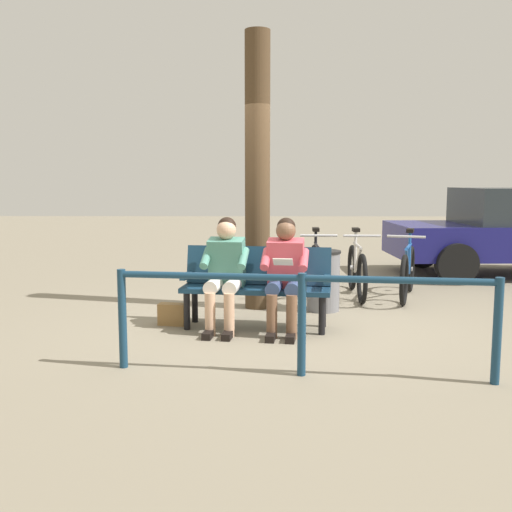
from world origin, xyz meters
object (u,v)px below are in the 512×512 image
(tree_trunk, at_px, (257,173))
(litter_bin, at_px, (323,280))
(person_reading, at_px, (285,269))
(bicycle_silver, at_px, (316,270))
(person_companion, at_px, (225,268))
(bicycle_orange, at_px, (408,272))
(bicycle_red, at_px, (357,271))
(bench, at_px, (257,281))
(handbag, at_px, (172,314))

(tree_trunk, xyz_separation_m, litter_bin, (-0.81, 0.16, -1.31))
(person_reading, xyz_separation_m, bicycle_silver, (-0.50, -1.92, -0.31))
(person_reading, xyz_separation_m, person_companion, (0.63, -0.09, -0.00))
(bicycle_orange, height_order, bicycle_red, same)
(tree_trunk, distance_m, bicycle_red, 2.03)
(litter_bin, height_order, bicycle_red, bicycle_red)
(person_companion, height_order, bicycle_orange, person_companion)
(bench, xyz_separation_m, tree_trunk, (0.00, -0.96, 1.18))
(bench, distance_m, litter_bin, 1.15)
(person_companion, height_order, litter_bin, person_companion)
(bicycle_silver, bearing_deg, bicycle_red, 88.09)
(person_reading, relative_size, bicycle_red, 0.71)
(tree_trunk, bearing_deg, person_companion, 72.89)
(handbag, height_order, bicycle_silver, bicycle_silver)
(handbag, height_order, tree_trunk, tree_trunk)
(bicycle_orange, bearing_deg, person_reading, -25.65)
(person_reading, bearing_deg, bench, -27.00)
(person_companion, bearing_deg, person_reading, 179.95)
(person_reading, relative_size, person_companion, 1.00)
(litter_bin, distance_m, bicycle_silver, 0.91)
(handbag, bearing_deg, bicycle_orange, -152.78)
(tree_trunk, height_order, bicycle_orange, tree_trunk)
(tree_trunk, distance_m, bicycle_orange, 2.50)
(person_companion, height_order, handbag, person_companion)
(person_companion, xyz_separation_m, litter_bin, (-1.14, -0.93, -0.29))
(person_companion, distance_m, bicycle_red, 2.49)
(bench, distance_m, person_companion, 0.39)
(bicycle_silver, bearing_deg, tree_trunk, -45.60)
(litter_bin, distance_m, bicycle_orange, 1.44)
(person_reading, bearing_deg, tree_trunk, -67.91)
(bench, height_order, bicycle_orange, bicycle_orange)
(bicycle_orange, relative_size, bicycle_red, 0.96)
(handbag, relative_size, tree_trunk, 0.09)
(person_reading, distance_m, tree_trunk, 1.58)
(handbag, xyz_separation_m, bicycle_orange, (-2.96, -1.53, 0.24))
(person_companion, distance_m, bicycle_orange, 2.92)
(bench, xyz_separation_m, litter_bin, (-0.81, -0.81, -0.13))
(tree_trunk, relative_size, bicycle_red, 2.01)
(handbag, xyz_separation_m, tree_trunk, (-0.93, -0.92, 1.57))
(bench, xyz_separation_m, person_companion, (0.34, 0.12, 0.16))
(person_companion, xyz_separation_m, tree_trunk, (-0.33, -1.08, 1.02))
(bicycle_silver, bearing_deg, handbag, -44.78)
(person_reading, relative_size, handbag, 4.00)
(tree_trunk, distance_m, bicycle_silver, 1.72)
(person_companion, bearing_deg, bench, -152.69)
(bicycle_red, bearing_deg, bicycle_silver, -91.90)
(person_companion, distance_m, litter_bin, 1.50)
(person_companion, bearing_deg, litter_bin, -133.31)
(handbag, relative_size, bicycle_red, 0.18)
(litter_bin, bearing_deg, bicycle_orange, -147.97)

